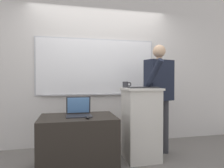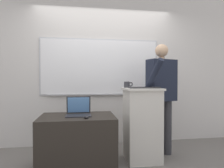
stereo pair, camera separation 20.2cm
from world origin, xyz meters
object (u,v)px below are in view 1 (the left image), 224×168
Objects in this scene: lectern_podium at (141,124)px; coffee_mug at (126,85)px; side_desk at (78,143)px; person_presenter at (159,91)px; laptop at (79,110)px; wireless_keyboard at (144,87)px; computer_mouse_by_laptop at (88,117)px.

lectern_podium is 7.57× the size of coffee_mug.
side_desk is at bearing -172.07° from lectern_podium.
lectern_podium is 0.96m from side_desk.
coffee_mug is at bearing 135.25° from lectern_podium.
side_desk is 1.47m from person_presenter.
side_desk is 2.97× the size of laptop.
computer_mouse_by_laptop is (-0.83, -0.26, -0.35)m from wireless_keyboard.
wireless_keyboard is at bearing -77.76° from lectern_podium.
computer_mouse_by_laptop is (0.11, -0.19, 0.37)m from side_desk.
computer_mouse_by_laptop is (-0.82, -0.32, 0.19)m from lectern_podium.
lectern_podium is at bearing 21.54° from computer_mouse_by_laptop.
person_presenter is 0.40m from wireless_keyboard.
computer_mouse_by_laptop is at bearing -141.76° from coffee_mug.
lectern_podium is at bearing 102.24° from wireless_keyboard.
laptop reaches higher than side_desk.
laptop is 3.32× the size of computer_mouse_by_laptop.
coffee_mug is at bearing 128.77° from wireless_keyboard.
person_presenter reaches higher than lectern_podium.
lectern_podium is at bearing 7.93° from side_desk.
laptop is 0.76× the size of wireless_keyboard.
person_presenter reaches higher than computer_mouse_by_laptop.
coffee_mug is (0.75, 0.31, 0.76)m from side_desk.
wireless_keyboard is at bearing -51.23° from coffee_mug.
person_presenter is 5.23× the size of laptop.
side_desk is at bearing -157.60° from coffee_mug.
person_presenter is 3.99× the size of wireless_keyboard.
side_desk is at bearing 120.03° from computer_mouse_by_laptop.
lectern_podium is 0.61× the size of person_presenter.
person_presenter is 1.29m from computer_mouse_by_laptop.
wireless_keyboard reaches higher than lectern_podium.
coffee_mug is at bearing 22.40° from side_desk.
person_presenter is 12.38× the size of coffee_mug.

